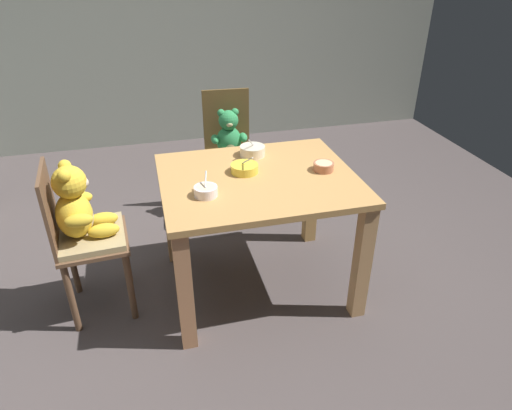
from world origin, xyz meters
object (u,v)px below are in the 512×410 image
teddy_chair_far_center (229,147)px  porridge_bowl_cream_far_center (252,151)px  porridge_bowl_yellow_center (244,168)px  dining_table (258,199)px  teddy_chair_near_left (80,219)px  porridge_bowl_terracotta_near_right (324,166)px  porridge_bowl_white_near_left (206,191)px

teddy_chair_far_center → porridge_bowl_cream_far_center: teddy_chair_far_center is taller
porridge_bowl_yellow_center → dining_table: bearing=-49.7°
dining_table → porridge_bowl_cream_far_center: size_ratio=6.97×
teddy_chair_near_left → porridge_bowl_terracotta_near_right: 1.34m
teddy_chair_near_left → porridge_bowl_yellow_center: bearing=-1.6°
porridge_bowl_white_near_left → porridge_bowl_terracotta_near_right: size_ratio=1.11×
dining_table → porridge_bowl_terracotta_near_right: size_ratio=9.30×
teddy_chair_near_left → porridge_bowl_terracotta_near_right: bearing=-6.1°
porridge_bowl_yellow_center → teddy_chair_near_left: bearing=-177.6°
teddy_chair_near_left → porridge_bowl_white_near_left: 0.69m
porridge_bowl_cream_far_center → porridge_bowl_white_near_left: bearing=-129.0°
teddy_chair_near_left → porridge_bowl_yellow_center: (0.89, 0.04, 0.17)m
teddy_chair_far_center → porridge_bowl_yellow_center: 0.83m
teddy_chair_far_center → porridge_bowl_yellow_center: bearing=-1.7°
teddy_chair_near_left → porridge_bowl_white_near_left: (0.64, -0.18, 0.17)m
teddy_chair_far_center → porridge_bowl_white_near_left: teddy_chair_far_center is taller
porridge_bowl_white_near_left → dining_table: bearing=25.2°
teddy_chair_near_left → porridge_bowl_white_near_left: bearing=-19.6°
teddy_chair_far_center → porridge_bowl_cream_far_center: 0.63m
porridge_bowl_cream_far_center → porridge_bowl_terracotta_near_right: bearing=-42.0°
dining_table → porridge_bowl_yellow_center: porridge_bowl_yellow_center is taller
teddy_chair_near_left → porridge_bowl_cream_far_center: size_ratio=5.95×
teddy_chair_near_left → porridge_bowl_yellow_center: teddy_chair_near_left is taller
teddy_chair_near_left → teddy_chair_far_center: 1.28m
porridge_bowl_cream_far_center → porridge_bowl_yellow_center: 0.24m
porridge_bowl_terracotta_near_right → porridge_bowl_yellow_center: 0.44m
dining_table → porridge_bowl_cream_far_center: 0.34m
teddy_chair_near_left → porridge_bowl_yellow_center: 0.91m
teddy_chair_far_center → porridge_bowl_cream_far_center: size_ratio=6.20×
teddy_chair_far_center → porridge_bowl_white_near_left: size_ratio=7.46×
dining_table → teddy_chair_near_left: (-0.95, 0.03, -0.00)m
dining_table → teddy_chair_far_center: (0.01, 0.88, -0.04)m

